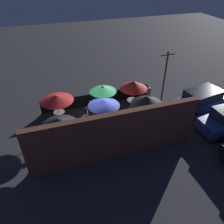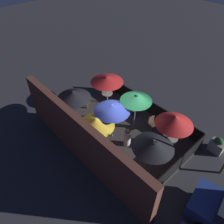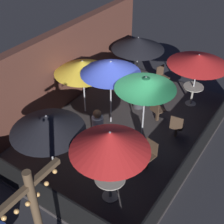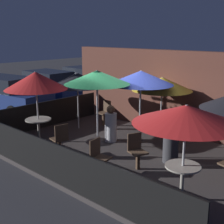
{
  "view_description": "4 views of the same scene",
  "coord_description": "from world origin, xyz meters",
  "px_view_note": "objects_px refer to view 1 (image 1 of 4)",
  "views": [
    {
      "loc": [
        2.95,
        11.07,
        9.17
      ],
      "look_at": [
        -0.54,
        0.4,
        1.28
      ],
      "focal_mm": 35.0,
      "sensor_mm": 36.0,
      "label": 1
    },
    {
      "loc": [
        -6.32,
        6.45,
        9.49
      ],
      "look_at": [
        0.76,
        -0.0,
        1.13
      ],
      "focal_mm": 35.0,
      "sensor_mm": 36.0,
      "label": 2
    },
    {
      "loc": [
        -6.99,
        -4.13,
        6.86
      ],
      "look_at": [
        -0.59,
        0.16,
        1.12
      ],
      "focal_mm": 50.0,
      "sensor_mm": 36.0,
      "label": 3
    },
    {
      "loc": [
        5.51,
        -6.53,
        3.48
      ],
      "look_at": [
        -0.45,
        -0.05,
        1.26
      ],
      "focal_mm": 50.0,
      "sensor_mm": 36.0,
      "label": 4
    }
  ],
  "objects_px": {
    "patio_umbrella_6": "(103,89)",
    "light_post": "(165,74)",
    "patio_umbrella_3": "(104,103)",
    "planter_box": "(145,90)",
    "patron_0": "(83,125)",
    "patio_umbrella_0": "(57,98)",
    "patio_umbrella_1": "(134,85)",
    "patio_umbrella_2": "(59,122)",
    "patio_chair_1": "(86,116)",
    "patron_1": "(118,119)",
    "dining_table_1": "(133,102)",
    "parked_car_0": "(202,100)",
    "patio_umbrella_5": "(147,100)",
    "patio_chair_2": "(145,126)",
    "patio_chair_3": "(55,130)",
    "patio_chair_4": "(89,107)",
    "dining_table_0": "(59,114)",
    "patio_chair_0": "(112,104)",
    "patio_umbrella_4": "(110,118)"
  },
  "relations": [
    {
      "from": "patio_umbrella_5",
      "to": "patio_umbrella_3",
      "type": "bearing_deg",
      "value": -0.88
    },
    {
      "from": "patio_chair_2",
      "to": "planter_box",
      "type": "xyz_separation_m",
      "value": [
        -2.15,
        -4.46,
        -0.21
      ]
    },
    {
      "from": "patio_chair_0",
      "to": "patio_chair_4",
      "type": "bearing_deg",
      "value": -172.06
    },
    {
      "from": "dining_table_1",
      "to": "parked_car_0",
      "type": "bearing_deg",
      "value": 162.5
    },
    {
      "from": "patio_umbrella_1",
      "to": "patio_chair_1",
      "type": "bearing_deg",
      "value": 8.01
    },
    {
      "from": "patio_chair_3",
      "to": "planter_box",
      "type": "distance_m",
      "value": 8.13
    },
    {
      "from": "patio_umbrella_3",
      "to": "patio_umbrella_6",
      "type": "xyz_separation_m",
      "value": [
        -0.36,
        -1.42,
        0.12
      ]
    },
    {
      "from": "patio_umbrella_5",
      "to": "dining_table_1",
      "type": "relative_size",
      "value": 2.52
    },
    {
      "from": "patio_umbrella_6",
      "to": "patron_0",
      "type": "relative_size",
      "value": 2.08
    },
    {
      "from": "patio_chair_4",
      "to": "patron_1",
      "type": "xyz_separation_m",
      "value": [
        -1.48,
        2.02,
        0.04
      ]
    },
    {
      "from": "patio_chair_1",
      "to": "patio_chair_3",
      "type": "bearing_deg",
      "value": 42.29
    },
    {
      "from": "patio_chair_0",
      "to": "planter_box",
      "type": "distance_m",
      "value": 3.64
    },
    {
      "from": "patio_chair_1",
      "to": "patio_chair_4",
      "type": "xyz_separation_m",
      "value": [
        -0.43,
        -0.93,
        -0.01
      ]
    },
    {
      "from": "patio_chair_0",
      "to": "planter_box",
      "type": "height_order",
      "value": "patio_chair_0"
    },
    {
      "from": "patio_umbrella_0",
      "to": "patio_umbrella_1",
      "type": "bearing_deg",
      "value": 178.84
    },
    {
      "from": "patio_chair_4",
      "to": "patio_chair_1",
      "type": "bearing_deg",
      "value": 56.62
    },
    {
      "from": "patio_umbrella_1",
      "to": "dining_table_1",
      "type": "bearing_deg",
      "value": 0.0
    },
    {
      "from": "patio_chair_0",
      "to": "planter_box",
      "type": "relative_size",
      "value": 0.97
    },
    {
      "from": "patio_umbrella_1",
      "to": "planter_box",
      "type": "relative_size",
      "value": 2.29
    },
    {
      "from": "dining_table_1",
      "to": "planter_box",
      "type": "relative_size",
      "value": 0.82
    },
    {
      "from": "patio_umbrella_6",
      "to": "patron_0",
      "type": "distance_m",
      "value": 2.64
    },
    {
      "from": "patio_umbrella_2",
      "to": "patron_0",
      "type": "height_order",
      "value": "patio_umbrella_2"
    },
    {
      "from": "patio_chair_1",
      "to": "dining_table_0",
      "type": "bearing_deg",
      "value": -0.0
    },
    {
      "from": "patio_umbrella_0",
      "to": "patio_umbrella_6",
      "type": "height_order",
      "value": "patio_umbrella_6"
    },
    {
      "from": "dining_table_1",
      "to": "patio_umbrella_6",
      "type": "bearing_deg",
      "value": 8.89
    },
    {
      "from": "patio_chair_3",
      "to": "parked_car_0",
      "type": "distance_m",
      "value": 10.42
    },
    {
      "from": "patio_chair_0",
      "to": "patio_chair_2",
      "type": "bearing_deg",
      "value": -56.55
    },
    {
      "from": "patio_umbrella_2",
      "to": "patio_chair_1",
      "type": "bearing_deg",
      "value": -134.48
    },
    {
      "from": "dining_table_1",
      "to": "light_post",
      "type": "xyz_separation_m",
      "value": [
        -2.76,
        -0.62,
        1.5
      ]
    },
    {
      "from": "light_post",
      "to": "patio_umbrella_6",
      "type": "bearing_deg",
      "value": 10.99
    },
    {
      "from": "patio_umbrella_2",
      "to": "patio_umbrella_6",
      "type": "distance_m",
      "value": 3.7
    },
    {
      "from": "light_post",
      "to": "patio_umbrella_5",
      "type": "bearing_deg",
      "value": 43.29
    },
    {
      "from": "patio_umbrella_3",
      "to": "patio_chair_1",
      "type": "bearing_deg",
      "value": -54.94
    },
    {
      "from": "patio_chair_4",
      "to": "patron_1",
      "type": "bearing_deg",
      "value": 117.49
    },
    {
      "from": "patio_umbrella_0",
      "to": "patio_umbrella_2",
      "type": "distance_m",
      "value": 2.47
    },
    {
      "from": "patio_umbrella_3",
      "to": "planter_box",
      "type": "bearing_deg",
      "value": -142.23
    },
    {
      "from": "patron_1",
      "to": "light_post",
      "type": "distance_m",
      "value": 5.17
    },
    {
      "from": "patio_chair_0",
      "to": "patio_chair_4",
      "type": "height_order",
      "value": "patio_chair_0"
    },
    {
      "from": "patio_chair_2",
      "to": "patio_chair_3",
      "type": "bearing_deg",
      "value": 81.64
    },
    {
      "from": "patio_umbrella_5",
      "to": "patio_chair_2",
      "type": "relative_size",
      "value": 2.13
    },
    {
      "from": "patio_umbrella_6",
      "to": "light_post",
      "type": "relative_size",
      "value": 0.62
    },
    {
      "from": "patio_umbrella_5",
      "to": "patron_0",
      "type": "distance_m",
      "value": 4.35
    },
    {
      "from": "patio_chair_0",
      "to": "patio_umbrella_4",
      "type": "bearing_deg",
      "value": -98.14
    },
    {
      "from": "patio_umbrella_5",
      "to": "dining_table_1",
      "type": "height_order",
      "value": "patio_umbrella_5"
    },
    {
      "from": "patio_umbrella_5",
      "to": "light_post",
      "type": "relative_size",
      "value": 0.51
    },
    {
      "from": "patron_1",
      "to": "planter_box",
      "type": "height_order",
      "value": "patron_1"
    },
    {
      "from": "patio_umbrella_6",
      "to": "patron_1",
      "type": "bearing_deg",
      "value": 117.9
    },
    {
      "from": "dining_table_0",
      "to": "patron_0",
      "type": "relative_size",
      "value": 0.66
    },
    {
      "from": "patio_umbrella_5",
      "to": "patio_umbrella_0",
      "type": "bearing_deg",
      "value": -19.67
    },
    {
      "from": "patron_0",
      "to": "patron_1",
      "type": "height_order",
      "value": "patron_1"
    }
  ]
}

